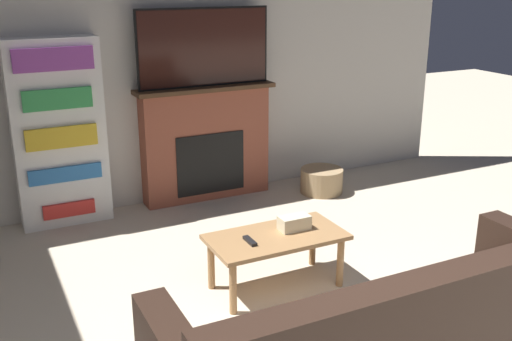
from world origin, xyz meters
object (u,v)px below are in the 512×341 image
tv (204,47)px  fireplace (206,142)px  bookshelf (59,133)px  storage_basket (322,181)px  coffee_table (276,243)px

tv → fireplace: bearing=90.0°
bookshelf → storage_basket: size_ratio=3.80×
fireplace → storage_basket: (1.09, -0.40, -0.44)m
tv → coffee_table: bearing=-97.3°
coffee_table → storage_basket: bearing=48.5°
fireplace → storage_basket: size_ratio=3.16×
bookshelf → storage_basket: 2.57m
storage_basket → bookshelf: bearing=171.3°
fireplace → coffee_table: fireplace is taller
coffee_table → storage_basket: coffee_table is taller
coffee_table → bookshelf: 2.24m
storage_basket → coffee_table: bearing=-131.5°
coffee_table → storage_basket: size_ratio=2.22×
fireplace → bookshelf: (-1.36, -0.02, 0.26)m
tv → storage_basket: (1.09, -0.38, -1.35)m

